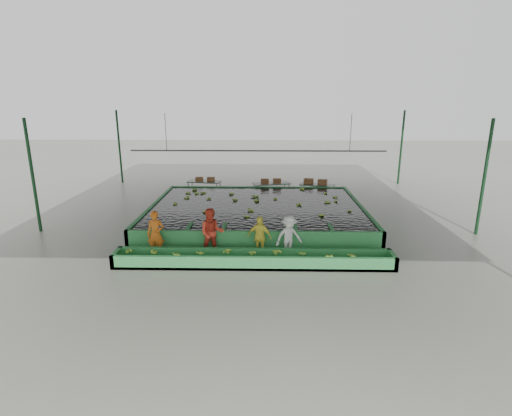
{
  "coord_description": "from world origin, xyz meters",
  "views": [
    {
      "loc": [
        0.38,
        -16.83,
        5.81
      ],
      "look_at": [
        0.0,
        0.5,
        1.0
      ],
      "focal_mm": 28.0,
      "sensor_mm": 36.0,
      "label": 1
    }
  ],
  "objects_px": {
    "box_stack_mid": "(271,183)",
    "worker_c": "(259,237)",
    "packing_table_mid": "(271,191)",
    "worker_a": "(156,234)",
    "packing_table_right": "(317,192)",
    "box_stack_right": "(315,184)",
    "box_stack_left": "(205,181)",
    "sorting_trough": "(253,259)",
    "flotation_tank": "(256,213)",
    "packing_table_left": "(204,188)",
    "worker_b": "(212,233)",
    "worker_d": "(289,237)"
  },
  "relations": [
    {
      "from": "worker_d",
      "to": "packing_table_mid",
      "type": "distance_m",
      "value": 8.98
    },
    {
      "from": "worker_a",
      "to": "packing_table_right",
      "type": "height_order",
      "value": "worker_a"
    },
    {
      "from": "worker_b",
      "to": "box_stack_right",
      "type": "xyz_separation_m",
      "value": [
        4.95,
        8.99,
        -0.04
      ]
    },
    {
      "from": "worker_d",
      "to": "sorting_trough",
      "type": "bearing_deg",
      "value": -168.79
    },
    {
      "from": "box_stack_left",
      "to": "worker_b",
      "type": "bearing_deg",
      "value": -80.29
    },
    {
      "from": "packing_table_mid",
      "to": "flotation_tank",
      "type": "bearing_deg",
      "value": -99.55
    },
    {
      "from": "worker_c",
      "to": "packing_table_right",
      "type": "relative_size",
      "value": 0.8
    },
    {
      "from": "sorting_trough",
      "to": "worker_a",
      "type": "bearing_deg",
      "value": 167.76
    },
    {
      "from": "sorting_trough",
      "to": "box_stack_right",
      "type": "relative_size",
      "value": 7.43
    },
    {
      "from": "worker_b",
      "to": "box_stack_right",
      "type": "distance_m",
      "value": 10.27
    },
    {
      "from": "packing_table_mid",
      "to": "box_stack_right",
      "type": "distance_m",
      "value": 2.62
    },
    {
      "from": "box_stack_mid",
      "to": "box_stack_right",
      "type": "bearing_deg",
      "value": 2.14
    },
    {
      "from": "flotation_tank",
      "to": "sorting_trough",
      "type": "bearing_deg",
      "value": -90.0
    },
    {
      "from": "worker_a",
      "to": "box_stack_right",
      "type": "relative_size",
      "value": 1.31
    },
    {
      "from": "packing_table_mid",
      "to": "box_stack_mid",
      "type": "xyz_separation_m",
      "value": [
        -0.03,
        -0.06,
        0.48
      ]
    },
    {
      "from": "worker_b",
      "to": "packing_table_mid",
      "type": "bearing_deg",
      "value": 67.76
    },
    {
      "from": "sorting_trough",
      "to": "box_stack_left",
      "type": "relative_size",
      "value": 8.71
    },
    {
      "from": "sorting_trough",
      "to": "worker_b",
      "type": "relative_size",
      "value": 5.32
    },
    {
      "from": "worker_a",
      "to": "packing_table_right",
      "type": "relative_size",
      "value": 0.89
    },
    {
      "from": "worker_b",
      "to": "packing_table_right",
      "type": "bearing_deg",
      "value": 53.08
    },
    {
      "from": "worker_b",
      "to": "box_stack_left",
      "type": "height_order",
      "value": "worker_b"
    },
    {
      "from": "sorting_trough",
      "to": "worker_d",
      "type": "bearing_deg",
      "value": 31.67
    },
    {
      "from": "flotation_tank",
      "to": "box_stack_right",
      "type": "bearing_deg",
      "value": 54.33
    },
    {
      "from": "worker_c",
      "to": "box_stack_mid",
      "type": "distance_m",
      "value": 8.92
    },
    {
      "from": "worker_c",
      "to": "packing_table_left",
      "type": "relative_size",
      "value": 0.79
    },
    {
      "from": "box_stack_left",
      "to": "worker_c",
      "type": "bearing_deg",
      "value": -70.41
    },
    {
      "from": "flotation_tank",
      "to": "packing_table_right",
      "type": "xyz_separation_m",
      "value": [
        3.48,
        4.65,
        0.0
      ]
    },
    {
      "from": "sorting_trough",
      "to": "packing_table_mid",
      "type": "bearing_deg",
      "value": 85.41
    },
    {
      "from": "packing_table_left",
      "to": "box_stack_mid",
      "type": "bearing_deg",
      "value": -10.96
    },
    {
      "from": "box_stack_mid",
      "to": "box_stack_right",
      "type": "distance_m",
      "value": 2.62
    },
    {
      "from": "packing_table_mid",
      "to": "box_stack_right",
      "type": "xyz_separation_m",
      "value": [
        2.59,
        0.04,
        0.42
      ]
    },
    {
      "from": "sorting_trough",
      "to": "packing_table_left",
      "type": "distance_m",
      "value": 10.99
    },
    {
      "from": "packing_table_mid",
      "to": "worker_a",
      "type": "bearing_deg",
      "value": -116.53
    },
    {
      "from": "box_stack_mid",
      "to": "worker_c",
      "type": "bearing_deg",
      "value": -93.56
    },
    {
      "from": "flotation_tank",
      "to": "packing_table_right",
      "type": "relative_size",
      "value": 5.04
    },
    {
      "from": "sorting_trough",
      "to": "packing_table_left",
      "type": "relative_size",
      "value": 4.99
    },
    {
      "from": "sorting_trough",
      "to": "box_stack_right",
      "type": "bearing_deg",
      "value": 71.01
    },
    {
      "from": "worker_d",
      "to": "box_stack_right",
      "type": "bearing_deg",
      "value": 56.56
    },
    {
      "from": "flotation_tank",
      "to": "box_stack_left",
      "type": "distance_m",
      "value": 6.23
    },
    {
      "from": "packing_table_right",
      "to": "worker_b",
      "type": "bearing_deg",
      "value": -119.46
    },
    {
      "from": "packing_table_mid",
      "to": "worker_b",
      "type": "bearing_deg",
      "value": -104.78
    },
    {
      "from": "flotation_tank",
      "to": "worker_b",
      "type": "relative_size",
      "value": 5.32
    },
    {
      "from": "worker_d",
      "to": "box_stack_left",
      "type": "bearing_deg",
      "value": 94.73
    },
    {
      "from": "worker_b",
      "to": "packing_table_left",
      "type": "distance_m",
      "value": 9.84
    },
    {
      "from": "packing_table_right",
      "to": "box_stack_right",
      "type": "bearing_deg",
      "value": 158.62
    },
    {
      "from": "worker_a",
      "to": "worker_c",
      "type": "bearing_deg",
      "value": 0.47
    },
    {
      "from": "worker_d",
      "to": "packing_table_right",
      "type": "height_order",
      "value": "worker_d"
    },
    {
      "from": "packing_table_left",
      "to": "box_stack_mid",
      "type": "xyz_separation_m",
      "value": [
        4.05,
        -0.78,
        0.51
      ]
    },
    {
      "from": "worker_a",
      "to": "packing_table_mid",
      "type": "bearing_deg",
      "value": 63.95
    },
    {
      "from": "flotation_tank",
      "to": "box_stack_mid",
      "type": "height_order",
      "value": "box_stack_mid"
    }
  ]
}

